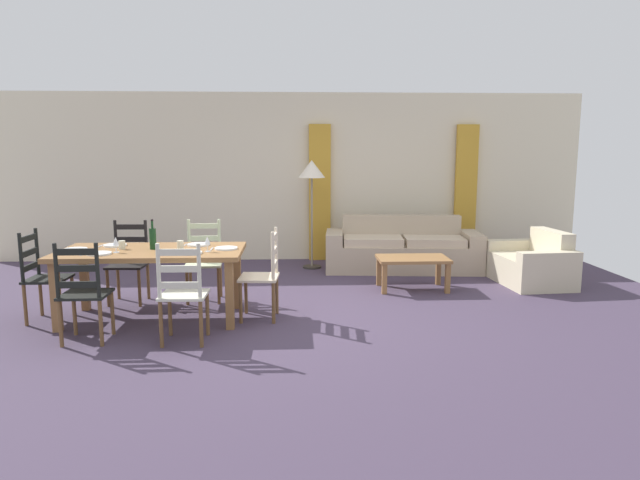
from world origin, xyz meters
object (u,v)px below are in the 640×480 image
dining_table (152,258)px  wine_bottle (153,238)px  dining_chair_head_east (264,275)px  coffee_table (413,262)px  wine_glass_near_left (116,242)px  standing_lamp (312,176)px  dining_chair_near_left (83,293)px  coffee_cup_secondary (122,245)px  dining_chair_far_left (129,262)px  dining_chair_far_right (204,261)px  coffee_cup_primary (180,245)px  wine_glass_near_right (207,241)px  dining_chair_head_west (43,276)px  couch (402,250)px  dining_chair_near_right (183,293)px  armchair_upholstered (534,265)px

dining_table → wine_bottle: bearing=57.6°
dining_chair_head_east → coffee_table: bearing=32.9°
wine_glass_near_left → standing_lamp: size_ratio=0.10×
dining_chair_near_left → standing_lamp: 4.07m
dining_table → coffee_cup_secondary: (-0.31, 0.05, 0.13)m
coffee_cup_secondary → dining_table: bearing=-8.5°
dining_chair_far_left → dining_chair_far_right: bearing=2.9°
dining_chair_head_east → coffee_cup_secondary: dining_chair_head_east is taller
dining_chair_far_left → coffee_cup_primary: (0.75, -0.70, 0.32)m
wine_glass_near_right → dining_chair_head_west: bearing=175.0°
dining_table → standing_lamp: 3.20m
wine_glass_near_left → standing_lamp: standing_lamp is taller
dining_table → couch: 3.94m
wine_glass_near_right → coffee_cup_primary: 0.36m
dining_chair_far_left → standing_lamp: standing_lamp is taller
standing_lamp → wine_glass_near_right: bearing=-113.0°
dining_chair_head_west → couch: dining_chair_head_west is taller
dining_chair_near_right → dining_chair_near_left: bearing=176.1°
couch → coffee_table: bearing=-94.7°
wine_glass_near_left → coffee_table: wine_glass_near_left is taller
coffee_table → standing_lamp: standing_lamp is taller
coffee_table → coffee_cup_primary: bearing=-157.2°
dining_chair_head_east → armchair_upholstered: (3.56, 1.45, -0.23)m
wine_glass_near_right → coffee_cup_primary: size_ratio=1.79×
dining_table → standing_lamp: standing_lamp is taller
dining_chair_head_east → coffee_cup_secondary: (-1.49, 0.08, 0.32)m
dining_chair_head_east → wine_glass_near_left: bearing=-175.1°
coffee_cup_primary → couch: (2.82, 2.36, -0.50)m
dining_chair_near_left → couch: size_ratio=0.41×
coffee_cup_primary → coffee_cup_secondary: 0.61m
wine_glass_near_right → armchair_upholstered: (4.12, 1.57, -0.61)m
dining_chair_near_left → dining_chair_near_right: 0.92m
dining_chair_head_east → couch: dining_chair_head_east is taller
dining_chair_far_right → coffee_cup_primary: (-0.12, -0.75, 0.32)m
dining_table → wine_glass_near_right: wine_glass_near_right is taller
wine_bottle → couch: size_ratio=0.14×
armchair_upholstered → dining_table: bearing=-163.3°
dining_chair_near_right → dining_chair_far_left: bearing=121.6°
armchair_upholstered → dining_chair_head_west: bearing=-166.4°
dining_chair_near_right → couch: bearing=50.0°
dining_chair_far_right → dining_chair_head_west: (-1.55, -0.76, 0.00)m
dining_chair_far_right → wine_bottle: 0.93m
dining_chair_far_right → dining_chair_near_right: bearing=-88.1°
wine_glass_near_left → standing_lamp: bearing=52.7°
wine_glass_near_left → coffee_table: 3.62m
dining_table → coffee_cup_primary: coffee_cup_primary is taller
dining_chair_near_left → wine_glass_near_right: bearing=28.2°
wine_bottle → dining_table: bearing=-122.4°
dining_chair_near_right → coffee_cup_primary: (-0.17, 0.80, 0.32)m
dining_chair_far_left → dining_chair_head_west: size_ratio=1.00×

